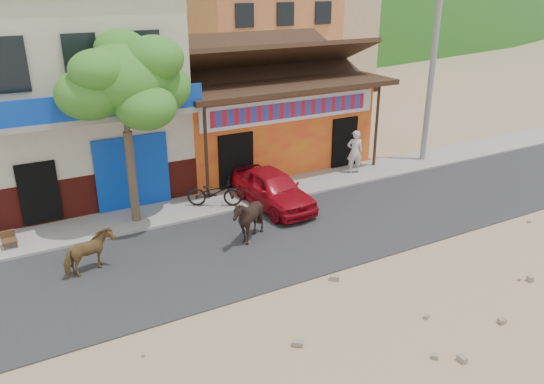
{
  "coord_description": "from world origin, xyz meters",
  "views": [
    {
      "loc": [
        -8.36,
        -10.24,
        7.48
      ],
      "look_at": [
        -1.04,
        3.0,
        1.4
      ],
      "focal_mm": 35.0,
      "sensor_mm": 36.0,
      "label": 1
    }
  ],
  "objects": [
    {
      "name": "ground",
      "position": [
        0.0,
        0.0,
        0.0
      ],
      "size": [
        120.0,
        120.0,
        0.0
      ],
      "primitive_type": "plane",
      "color": "#9E825B",
      "rests_on": "ground"
    },
    {
      "name": "road",
      "position": [
        0.0,
        2.5,
        0.02
      ],
      "size": [
        60.0,
        5.0,
        0.04
      ],
      "primitive_type": "cube",
      "color": "#28282B",
      "rests_on": "ground"
    },
    {
      "name": "sidewalk",
      "position": [
        0.0,
        6.0,
        0.06
      ],
      "size": [
        60.0,
        2.0,
        0.12
      ],
      "primitive_type": "cube",
      "color": "gray",
      "rests_on": "ground"
    },
    {
      "name": "dance_club",
      "position": [
        2.0,
        10.0,
        1.8
      ],
      "size": [
        8.0,
        6.0,
        3.6
      ],
      "primitive_type": "cube",
      "color": "orange",
      "rests_on": "ground"
    },
    {
      "name": "cafe_building",
      "position": [
        -5.5,
        10.0,
        3.5
      ],
      "size": [
        7.0,
        6.0,
        7.0
      ],
      "primitive_type": "cube",
      "color": "beige",
      "rests_on": "ground"
    },
    {
      "name": "apartment_front",
      "position": [
        9.0,
        24.0,
        6.0
      ],
      "size": [
        9.0,
        9.0,
        12.0
      ],
      "primitive_type": "cube",
      "color": "#CC723F",
      "rests_on": "ground"
    },
    {
      "name": "apartment_rear",
      "position": [
        18.0,
        30.0,
        5.0
      ],
      "size": [
        8.0,
        8.0,
        10.0
      ],
      "primitive_type": "cube",
      "color": "tan",
      "rests_on": "ground"
    },
    {
      "name": "tree",
      "position": [
        -4.6,
        5.8,
        3.12
      ],
      "size": [
        3.0,
        3.0,
        6.0
      ],
      "primitive_type": null,
      "color": "#2D721E",
      "rests_on": "sidewalk"
    },
    {
      "name": "utility_pole",
      "position": [
        8.2,
        6.0,
        4.12
      ],
      "size": [
        0.24,
        0.24,
        8.0
      ],
      "primitive_type": "cylinder",
      "color": "gray",
      "rests_on": "sidewalk"
    },
    {
      "name": "cow_tan",
      "position": [
        -6.57,
        3.21,
        0.62
      ],
      "size": [
        1.52,
        1.11,
        1.17
      ],
      "primitive_type": "imported",
      "rotation": [
        0.0,
        0.0,
        1.96
      ],
      "color": "brown",
      "rests_on": "road"
    },
    {
      "name": "cow_dark",
      "position": [
        -1.97,
        2.79,
        0.78
      ],
      "size": [
        1.47,
        1.33,
        1.48
      ],
      "primitive_type": "imported",
      "rotation": [
        0.0,
        0.0,
        -1.68
      ],
      "color": "black",
      "rests_on": "road"
    },
    {
      "name": "red_car",
      "position": [
        -0.01,
        4.8,
        0.7
      ],
      "size": [
        1.76,
        3.95,
        1.32
      ],
      "primitive_type": "imported",
      "rotation": [
        0.0,
        0.0,
        0.05
      ],
      "color": "#A70B19",
      "rests_on": "road"
    },
    {
      "name": "scooter",
      "position": [
        -1.86,
        5.64,
        0.62
      ],
      "size": [
        1.98,
        1.51,
        1.0
      ],
      "primitive_type": "imported",
      "rotation": [
        0.0,
        0.0,
        1.06
      ],
      "color": "black",
      "rests_on": "sidewalk"
    },
    {
      "name": "pedestrian",
      "position": [
        4.5,
        6.09,
        1.0
      ],
      "size": [
        0.76,
        0.64,
        1.77
      ],
      "primitive_type": "imported",
      "rotation": [
        0.0,
        0.0,
        2.75
      ],
      "color": "silver",
      "rests_on": "sidewalk"
    },
    {
      "name": "cafe_chair_right",
      "position": [
        -8.4,
        5.72,
        0.56
      ],
      "size": [
        0.45,
        0.45,
        0.88
      ],
      "primitive_type": null,
      "rotation": [
        0.0,
        0.0,
        0.08
      ],
      "color": "#4F2D1A",
      "rests_on": "sidewalk"
    }
  ]
}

